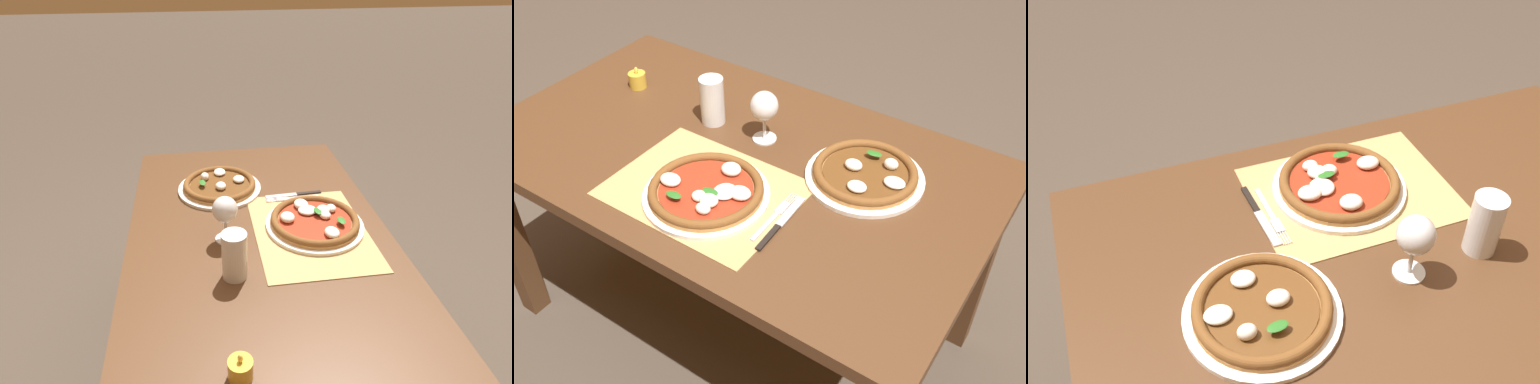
% 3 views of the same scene
% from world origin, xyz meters
% --- Properties ---
extents(dining_table, '(1.45, 0.85, 0.74)m').
position_xyz_m(dining_table, '(0.00, 0.00, 0.64)').
color(dining_table, '#4C301C').
rests_on(dining_table, ground).
extents(paper_placemat, '(0.48, 0.37, 0.00)m').
position_xyz_m(paper_placemat, '(0.03, -0.17, 0.74)').
color(paper_placemat, tan).
rests_on(paper_placemat, dining_table).
extents(pizza_near, '(0.33, 0.33, 0.05)m').
position_xyz_m(pizza_near, '(0.06, -0.19, 0.76)').
color(pizza_near, silver).
rests_on(pizza_near, paper_placemat).
extents(pizza_far, '(0.32, 0.32, 0.05)m').
position_xyz_m(pizza_far, '(0.36, 0.11, 0.76)').
color(pizza_far, silver).
rests_on(pizza_far, dining_table).
extents(wine_glass, '(0.08, 0.08, 0.16)m').
position_xyz_m(wine_glass, '(0.03, 0.11, 0.85)').
color(wine_glass, silver).
rests_on(wine_glass, dining_table).
extents(pint_glass, '(0.07, 0.07, 0.15)m').
position_xyz_m(pint_glass, '(-0.15, 0.10, 0.81)').
color(pint_glass, silver).
rests_on(pint_glass, dining_table).
extents(fork, '(0.02, 0.20, 0.00)m').
position_xyz_m(fork, '(0.24, -0.15, 0.75)').
color(fork, '#B7B7BC').
rests_on(fork, paper_placemat).
extents(knife, '(0.03, 0.22, 0.01)m').
position_xyz_m(knife, '(0.27, -0.16, 0.75)').
color(knife, black).
rests_on(knife, paper_placemat).
extents(votive_candle, '(0.06, 0.06, 0.07)m').
position_xyz_m(votive_candle, '(-0.48, 0.12, 0.76)').
color(votive_candle, gold).
rests_on(votive_candle, dining_table).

